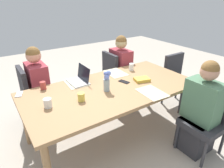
{
  "coord_description": "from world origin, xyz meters",
  "views": [
    {
      "loc": [
        -1.26,
        -1.87,
        1.85
      ],
      "look_at": [
        0.0,
        0.0,
        0.79
      ],
      "focal_mm": 31.47,
      "sensor_mm": 36.0,
      "label": 1
    }
  ],
  "objects_px": {
    "person_far_left_near": "(40,92)",
    "person_far_left_far": "(121,73)",
    "chair_far_left_far": "(115,74)",
    "coffee_mug_centre_right": "(43,85)",
    "coffee_mug_near_right": "(48,103)",
    "dining_table": "(112,92)",
    "phone_silver": "(19,94)",
    "chair_far_left_near": "(34,93)",
    "phone_black": "(124,82)",
    "flower_vase": "(107,80)",
    "book_red_cover": "(142,80)",
    "chair_head_right_right_near": "(177,78)",
    "coffee_mug_centre_left": "(81,97)",
    "coffee_mug_near_left": "(131,67)",
    "person_near_left_mid": "(200,114)",
    "chair_near_left_mid": "(208,116)",
    "laptop_far_left_near": "(80,79)"
  },
  "relations": [
    {
      "from": "person_far_left_near",
      "to": "laptop_far_left_near",
      "type": "height_order",
      "value": "person_far_left_near"
    },
    {
      "from": "phone_silver",
      "to": "dining_table",
      "type": "bearing_deg",
      "value": -94.32
    },
    {
      "from": "chair_far_left_near",
      "to": "phone_black",
      "type": "relative_size",
      "value": 6.0
    },
    {
      "from": "coffee_mug_centre_left",
      "to": "coffee_mug_centre_right",
      "type": "distance_m",
      "value": 0.59
    },
    {
      "from": "chair_near_left_mid",
      "to": "person_far_left_near",
      "type": "bearing_deg",
      "value": 131.12
    },
    {
      "from": "phone_black",
      "to": "chair_head_right_right_near",
      "type": "bearing_deg",
      "value": -104.14
    },
    {
      "from": "person_near_left_mid",
      "to": "phone_silver",
      "type": "bearing_deg",
      "value": 143.66
    },
    {
      "from": "dining_table",
      "to": "chair_far_left_near",
      "type": "height_order",
      "value": "chair_far_left_near"
    },
    {
      "from": "person_near_left_mid",
      "to": "coffee_mug_near_left",
      "type": "distance_m",
      "value": 1.2
    },
    {
      "from": "dining_table",
      "to": "chair_far_left_near",
      "type": "relative_size",
      "value": 2.45
    },
    {
      "from": "dining_table",
      "to": "person_far_left_near",
      "type": "distance_m",
      "value": 1.12
    },
    {
      "from": "dining_table",
      "to": "phone_silver",
      "type": "xyz_separation_m",
      "value": [
        -1.02,
        0.47,
        0.07
      ]
    },
    {
      "from": "dining_table",
      "to": "flower_vase",
      "type": "xyz_separation_m",
      "value": [
        -0.1,
        -0.04,
        0.2
      ]
    },
    {
      "from": "dining_table",
      "to": "coffee_mug_near_right",
      "type": "xyz_separation_m",
      "value": [
        -0.82,
        -0.01,
        0.12
      ]
    },
    {
      "from": "person_far_left_far",
      "to": "coffee_mug_near_left",
      "type": "bearing_deg",
      "value": -105.49
    },
    {
      "from": "coffee_mug_near_left",
      "to": "coffee_mug_near_right",
      "type": "distance_m",
      "value": 1.46
    },
    {
      "from": "coffee_mug_near_right",
      "to": "phone_black",
      "type": "height_order",
      "value": "coffee_mug_near_right"
    },
    {
      "from": "person_far_left_near",
      "to": "book_red_cover",
      "type": "xyz_separation_m",
      "value": [
        1.16,
        -0.9,
        0.24
      ]
    },
    {
      "from": "flower_vase",
      "to": "coffee_mug_near_right",
      "type": "xyz_separation_m",
      "value": [
        -0.72,
        0.02,
        -0.09
      ]
    },
    {
      "from": "person_far_left_near",
      "to": "chair_head_right_right_near",
      "type": "height_order",
      "value": "person_far_left_near"
    },
    {
      "from": "coffee_mug_centre_left",
      "to": "person_near_left_mid",
      "type": "bearing_deg",
      "value": -31.49
    },
    {
      "from": "flower_vase",
      "to": "phone_silver",
      "type": "relative_size",
      "value": 1.73
    },
    {
      "from": "chair_far_left_near",
      "to": "coffee_mug_centre_right",
      "type": "bearing_deg",
      "value": -84.4
    },
    {
      "from": "chair_far_left_near",
      "to": "person_far_left_near",
      "type": "xyz_separation_m",
      "value": [
        0.07,
        -0.06,
        0.03
      ]
    },
    {
      "from": "dining_table",
      "to": "person_near_left_mid",
      "type": "bearing_deg",
      "value": -48.56
    },
    {
      "from": "chair_far_left_far",
      "to": "book_red_cover",
      "type": "height_order",
      "value": "chair_far_left_far"
    },
    {
      "from": "chair_far_left_near",
      "to": "person_far_left_near",
      "type": "distance_m",
      "value": 0.1
    },
    {
      "from": "chair_head_right_right_near",
      "to": "flower_vase",
      "type": "height_order",
      "value": "flower_vase"
    },
    {
      "from": "dining_table",
      "to": "chair_head_right_right_near",
      "type": "height_order",
      "value": "chair_head_right_right_near"
    },
    {
      "from": "dining_table",
      "to": "book_red_cover",
      "type": "height_order",
      "value": "book_red_cover"
    },
    {
      "from": "person_near_left_mid",
      "to": "coffee_mug_centre_right",
      "type": "height_order",
      "value": "person_near_left_mid"
    },
    {
      "from": "person_near_left_mid",
      "to": "coffee_mug_near_right",
      "type": "height_order",
      "value": "person_near_left_mid"
    },
    {
      "from": "dining_table",
      "to": "laptop_far_left_near",
      "type": "xyz_separation_m",
      "value": [
        -0.27,
        0.38,
        0.11
      ]
    },
    {
      "from": "person_far_left_near",
      "to": "coffee_mug_centre_right",
      "type": "xyz_separation_m",
      "value": [
        -0.03,
        -0.4,
        0.27
      ]
    },
    {
      "from": "chair_head_right_right_near",
      "to": "coffee_mug_centre_right",
      "type": "distance_m",
      "value": 2.21
    },
    {
      "from": "chair_head_right_right_near",
      "to": "laptop_far_left_near",
      "type": "height_order",
      "value": "laptop_far_left_near"
    },
    {
      "from": "chair_head_right_right_near",
      "to": "coffee_mug_centre_left",
      "type": "relative_size",
      "value": 9.44
    },
    {
      "from": "person_far_left_near",
      "to": "coffee_mug_near_right",
      "type": "relative_size",
      "value": 11.95
    },
    {
      "from": "person_far_left_near",
      "to": "person_far_left_far",
      "type": "relative_size",
      "value": 1.0
    },
    {
      "from": "coffee_mug_near_left",
      "to": "person_far_left_far",
      "type": "bearing_deg",
      "value": 74.51
    },
    {
      "from": "chair_far_left_near",
      "to": "person_near_left_mid",
      "type": "distance_m",
      "value": 2.29
    },
    {
      "from": "chair_far_left_far",
      "to": "phone_black",
      "type": "bearing_deg",
      "value": -117.23
    },
    {
      "from": "person_near_left_mid",
      "to": "phone_silver",
      "type": "xyz_separation_m",
      "value": [
        -1.74,
        1.28,
        0.22
      ]
    },
    {
      "from": "chair_far_left_far",
      "to": "coffee_mug_centre_right",
      "type": "xyz_separation_m",
      "value": [
        -1.38,
        -0.4,
        0.29
      ]
    },
    {
      "from": "person_far_left_near",
      "to": "coffee_mug_near_left",
      "type": "bearing_deg",
      "value": -21.32
    },
    {
      "from": "dining_table",
      "to": "phone_black",
      "type": "xyz_separation_m",
      "value": [
        0.23,
        0.05,
        0.07
      ]
    },
    {
      "from": "chair_head_right_right_near",
      "to": "phone_black",
      "type": "bearing_deg",
      "value": -178.36
    },
    {
      "from": "coffee_mug_centre_left",
      "to": "coffee_mug_centre_right",
      "type": "height_order",
      "value": "coffee_mug_centre_right"
    },
    {
      "from": "chair_far_left_near",
      "to": "flower_vase",
      "type": "bearing_deg",
      "value": -54.04
    },
    {
      "from": "flower_vase",
      "to": "phone_black",
      "type": "height_order",
      "value": "flower_vase"
    }
  ]
}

